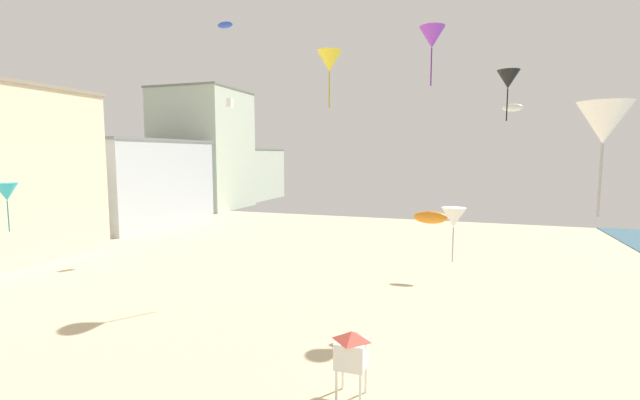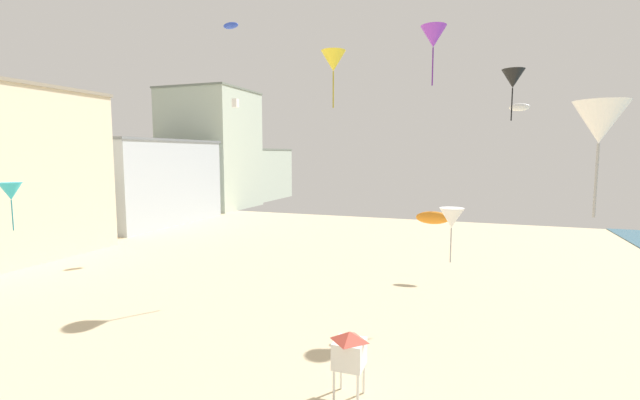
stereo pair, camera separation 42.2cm
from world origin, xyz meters
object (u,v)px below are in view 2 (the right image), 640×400
object	(u,v)px
kite_cyan_delta	(11,191)
kite_white_box	(235,103)
lifeguard_stand	(349,350)
kite_blue_parafoil	(231,26)
kite_white_delta_2	(452,218)
kite_purple_delta	(433,37)
kite_white_parafoil	(519,107)
kite_black_delta	(513,79)
kite_yellow_delta	(333,61)
kite_orange_parafoil	(433,218)
kite_white_delta	(600,122)

from	to	relation	value
kite_cyan_delta	kite_white_box	xyz separation A→B (m)	(-3.54, 24.10, 6.31)
lifeguard_stand	kite_blue_parafoil	distance (m)	32.05
lifeguard_stand	kite_cyan_delta	xyz separation A→B (m)	(-13.84, -2.37, 5.69)
kite_white_delta_2	kite_purple_delta	xyz separation A→B (m)	(-1.34, 6.04, 7.51)
kite_white_parafoil	kite_white_delta_2	xyz separation A→B (m)	(-3.97, -25.15, -6.03)
kite_blue_parafoil	kite_white_parafoil	bearing A→B (deg)	12.50
kite_cyan_delta	kite_white_box	world-z (taller)	kite_white_box
kite_white_parafoil	kite_white_box	xyz separation A→B (m)	(-24.82, -3.71, 0.90)
kite_purple_delta	kite_black_delta	world-z (taller)	kite_purple_delta
kite_yellow_delta	kite_cyan_delta	bearing A→B (deg)	-114.98
kite_cyan_delta	kite_black_delta	distance (m)	26.94
kite_white_delta_2	kite_orange_parafoil	bearing A→B (deg)	99.10
kite_cyan_delta	lifeguard_stand	bearing A→B (deg)	9.71
kite_orange_parafoil	kite_cyan_delta	xyz separation A→B (m)	(-15.94, -11.17, 1.86)
kite_white_delta_2	kite_blue_parafoil	distance (m)	31.32
kite_purple_delta	kite_white_delta_2	bearing A→B (deg)	-77.52
kite_white_delta_2	kite_blue_parafoil	xyz separation A→B (m)	(-20.19, 19.79, 13.47)
kite_yellow_delta	kite_white_delta_2	distance (m)	19.57
kite_black_delta	kite_white_delta_2	bearing A→B (deg)	-100.51
lifeguard_stand	kite_black_delta	xyz separation A→B (m)	(6.12, 14.66, 11.79)
kite_orange_parafoil	kite_white_parafoil	xyz separation A→B (m)	(5.33, 16.64, 7.27)
kite_yellow_delta	lifeguard_stand	bearing A→B (deg)	-69.86
kite_yellow_delta	kite_purple_delta	distance (m)	11.90
kite_blue_parafoil	kite_white_box	bearing A→B (deg)	111.68
kite_orange_parafoil	kite_blue_parafoil	world-z (taller)	kite_blue_parafoil
kite_yellow_delta	kite_white_box	world-z (taller)	kite_yellow_delta
kite_orange_parafoil	kite_cyan_delta	distance (m)	19.56
kite_white_parafoil	kite_cyan_delta	xyz separation A→B (m)	(-21.28, -27.81, -5.41)
kite_white_box	lifeguard_stand	bearing A→B (deg)	-51.33
kite_white_delta	kite_orange_parafoil	xyz separation A→B (m)	(-4.81, 11.60, -4.14)
kite_white_parafoil	kite_cyan_delta	world-z (taller)	kite_white_parafoil
lifeguard_stand	kite_white_box	xyz separation A→B (m)	(-17.39, 21.73, 11.99)
kite_white_delta	kite_black_delta	size ratio (longest dim) A/B	0.90
kite_purple_delta	kite_white_box	world-z (taller)	kite_purple_delta
kite_white_delta	kite_black_delta	distance (m)	17.88
kite_white_parafoil	kite_yellow_delta	bearing A→B (deg)	-142.14
kite_white_delta_2	kite_cyan_delta	size ratio (longest dim) A/B	0.94
kite_blue_parafoil	kite_white_delta	bearing A→B (deg)	-44.07
kite_white_delta_2	kite_purple_delta	distance (m)	9.73
kite_purple_delta	kite_white_box	size ratio (longest dim) A/B	3.41
kite_yellow_delta	kite_white_parafoil	world-z (taller)	kite_yellow_delta
lifeguard_stand	kite_black_delta	size ratio (longest dim) A/B	0.82
lifeguard_stand	kite_black_delta	world-z (taller)	kite_black_delta
lifeguard_stand	kite_yellow_delta	bearing A→B (deg)	121.40
kite_white_parafoil	kite_white_delta	bearing A→B (deg)	-91.07
kite_white_delta_2	kite_purple_delta	world-z (taller)	kite_purple_delta
kite_white_delta_2	kite_cyan_delta	xyz separation A→B (m)	(-17.31, -2.66, 0.62)
kite_white_delta	kite_white_delta_2	distance (m)	5.46
kite_white_delta	kite_blue_parafoil	distance (m)	34.56
kite_white_delta	kite_blue_parafoil	size ratio (longest dim) A/B	1.87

